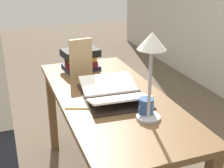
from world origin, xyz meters
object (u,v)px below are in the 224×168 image
object	(u,v)px
open_book	(113,93)
book_standing_upright	(81,58)
pencil	(81,109)
book_stack_tall	(81,59)
coffee_mug	(146,107)
reading_lamp	(151,53)

from	to	relation	value
open_book	book_standing_upright	xyz separation A→B (m)	(-0.40, -0.09, 0.12)
book_standing_upright	pencil	xyz separation A→B (m)	(0.50, -0.14, -0.13)
book_standing_upright	book_stack_tall	bearing A→B (deg)	160.64
open_book	coffee_mug	distance (m)	0.30
book_stack_tall	coffee_mug	size ratio (longest dim) A/B	2.70
open_book	book_stack_tall	bearing A→B (deg)	-171.25
reading_lamp	coffee_mug	distance (m)	0.31
open_book	book_standing_upright	world-z (taller)	book_standing_upright
book_standing_upright	open_book	bearing A→B (deg)	7.36
book_standing_upright	pencil	world-z (taller)	book_standing_upright
pencil	book_stack_tall	bearing A→B (deg)	164.78
open_book	reading_lamp	size ratio (longest dim) A/B	1.08
book_stack_tall	reading_lamp	world-z (taller)	reading_lamp
open_book	coffee_mug	world-z (taller)	coffee_mug
book_stack_tall	pencil	distance (m)	0.69
book_stack_tall	coffee_mug	xyz separation A→B (m)	(0.86, 0.13, -0.03)
book_standing_upright	reading_lamp	bearing A→B (deg)	7.07
open_book	pencil	xyz separation A→B (m)	(0.10, -0.24, -0.02)
open_book	reading_lamp	world-z (taller)	reading_lamp
open_book	book_standing_upright	bearing A→B (deg)	-163.57
book_standing_upright	coffee_mug	bearing A→B (deg)	8.17
book_stack_tall	pencil	xyz separation A→B (m)	(0.67, -0.18, -0.07)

